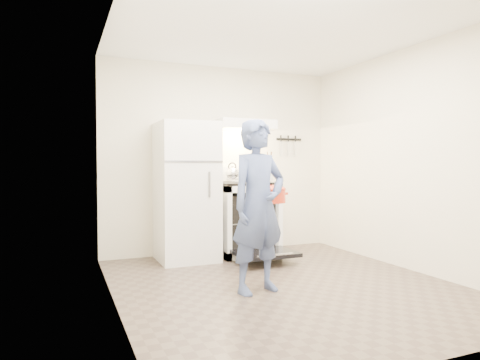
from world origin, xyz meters
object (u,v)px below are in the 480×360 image
object	(u,v)px
refrigerator	(186,192)
dutch_oven	(271,196)
stove_body	(246,219)
tea_kettle	(232,172)
person	(259,206)

from	to	relation	value
refrigerator	dutch_oven	distance (m)	1.30
refrigerator	dutch_oven	world-z (taller)	refrigerator
stove_body	tea_kettle	bearing A→B (deg)	146.63
refrigerator	stove_body	distance (m)	0.90
dutch_oven	refrigerator	bearing A→B (deg)	116.52
refrigerator	tea_kettle	world-z (taller)	refrigerator
stove_body	tea_kettle	distance (m)	0.65
tea_kettle	dutch_oven	world-z (taller)	tea_kettle
stove_body	dutch_oven	world-z (taller)	dutch_oven
stove_body	refrigerator	bearing A→B (deg)	-178.23
stove_body	dutch_oven	xyz separation A→B (m)	(-0.23, -1.18, 0.40)
stove_body	tea_kettle	world-z (taller)	tea_kettle
stove_body	person	bearing A→B (deg)	-109.47
refrigerator	stove_body	bearing A→B (deg)	1.77
refrigerator	person	xyz separation A→B (m)	(0.25, -1.55, -0.05)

